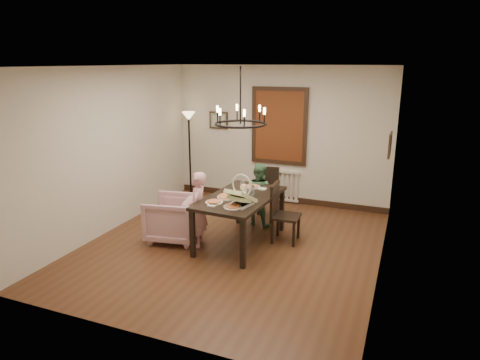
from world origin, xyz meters
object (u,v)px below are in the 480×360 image
Objects in this scene: chair_far at (265,194)px; chair_right at (286,213)px; dining_table at (240,201)px; armchair at (173,218)px; floor_lamp at (190,155)px; elderly_woman at (198,216)px; drinking_glass at (253,191)px; seated_man at (259,200)px; baby_bouncer at (241,195)px.

chair_right is (0.65, -0.85, 0.00)m from chair_far.
chair_right reaches higher than dining_table.
floor_lamp is (-0.89, 2.26, 0.53)m from armchair.
elderly_woman is at bearing 72.32° from armchair.
elderly_woman is (-1.26, -0.68, 0.01)m from chair_right.
drinking_glass is (0.16, 0.13, 0.15)m from dining_table.
armchair is 0.81× the size of elderly_woman.
chair_right is 1.86m from armchair.
seated_man is at bearing 127.09° from armchair.
baby_bouncer is at bearing -63.70° from dining_table.
chair_right is at bearing 22.63° from drinking_glass.
baby_bouncer is 3.19m from floor_lamp.
chair_right is at bearing -55.17° from chair_far.
chair_far is 1.04× the size of seated_man.
seated_man is 2.29m from floor_lamp.
floor_lamp reaches higher than seated_man.
dining_table reaches higher than armchair.
baby_bouncer reaches higher than dining_table.
baby_bouncer reaches higher than drinking_glass.
baby_bouncer is (0.75, -0.05, 0.45)m from elderly_woman.
seated_man is (0.59, 1.23, -0.03)m from elderly_woman.
chair_right reaches higher than seated_man.
floor_lamp is (-2.13, 2.37, -0.06)m from baby_bouncer.
dining_table is 0.71m from elderly_woman.
baby_bouncer is at bearing 143.31° from chair_right.
armchair is at bearing 59.62° from seated_man.
drinking_glass is at bearing 97.86° from armchair.
chair_far is 7.39× the size of drinking_glass.
elderly_woman reaches higher than chair_right.
floor_lamp reaches higher than dining_table.
dining_table is 2.80m from floor_lamp.
dining_table is at bearing 105.30° from elderly_woman.
dining_table is 0.49m from baby_bouncer.
armchair is at bearing 107.34° from chair_right.
seated_man is at bearing 94.11° from dining_table.
seated_man reaches higher than dining_table.
chair_far is 1.00× the size of chair_right.
elderly_woman reaches higher than drinking_glass.
armchair is 0.51m from elderly_woman.
elderly_woman reaches higher than chair_far.
baby_bouncer is at bearing 109.66° from seated_man.
floor_lamp reaches higher than chair_far.
seated_man is (-0.01, -0.29, -0.02)m from chair_far.
seated_man reaches higher than armchair.
baby_bouncer reaches higher than elderly_woman.
seated_man is at bearing -28.94° from floor_lamp.
seated_man is 1.38m from baby_bouncer.
chair_right reaches higher than chair_far.
chair_far is 1.20× the size of armchair.
dining_table is at bearing -93.37° from chair_far.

